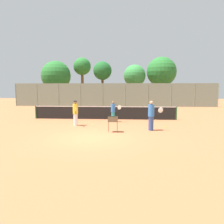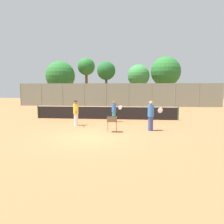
% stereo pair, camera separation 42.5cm
% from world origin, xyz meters
% --- Properties ---
extents(ground_plane, '(80.00, 80.00, 0.00)m').
position_xyz_m(ground_plane, '(0.00, 0.00, 0.00)').
color(ground_plane, '#B7663D').
extents(tennis_net, '(11.69, 0.10, 1.07)m').
position_xyz_m(tennis_net, '(0.00, 6.63, 0.56)').
color(tennis_net, '#26592D').
rests_on(tennis_net, ground_plane).
extents(back_fence, '(27.82, 0.08, 3.15)m').
position_xyz_m(back_fence, '(0.00, 18.77, 1.58)').
color(back_fence, gray).
rests_on(back_fence, ground_plane).
extents(tree_0, '(2.76, 2.76, 6.45)m').
position_xyz_m(tree_0, '(-1.88, 21.86, 5.00)').
color(tree_0, brown).
rests_on(tree_0, ground_plane).
extents(tree_1, '(2.82, 2.82, 7.40)m').
position_xyz_m(tree_1, '(-5.50, 24.57, 5.85)').
color(tree_1, brown).
rests_on(tree_1, ground_plane).
extents(tree_2, '(3.37, 3.37, 6.08)m').
position_xyz_m(tree_2, '(2.95, 23.12, 4.36)').
color(tree_2, brown).
rests_on(tree_2, ground_plane).
extents(tree_3, '(4.57, 4.57, 7.30)m').
position_xyz_m(tree_3, '(7.13, 23.77, 4.99)').
color(tree_3, brown).
rests_on(tree_3, ground_plane).
extents(tree_4, '(4.65, 4.65, 6.78)m').
position_xyz_m(tree_4, '(-9.52, 23.42, 4.44)').
color(tree_4, brown).
rests_on(tree_4, ground_plane).
extents(player_white_outfit, '(0.84, 0.41, 1.57)m').
position_xyz_m(player_white_outfit, '(0.80, 5.27, 0.81)').
color(player_white_outfit, teal).
rests_on(player_white_outfit, ground_plane).
extents(player_red_cap, '(0.93, 0.37, 1.80)m').
position_xyz_m(player_red_cap, '(3.31, 2.17, 0.92)').
color(player_red_cap, '#334C8C').
rests_on(player_red_cap, ground_plane).
extents(player_yellow_shirt, '(0.41, 0.88, 1.71)m').
position_xyz_m(player_yellow_shirt, '(-1.67, 3.52, 0.89)').
color(player_yellow_shirt, white).
rests_on(player_yellow_shirt, ground_plane).
extents(ball_cart, '(0.56, 0.41, 0.91)m').
position_xyz_m(ball_cart, '(1.02, 1.51, 0.69)').
color(ball_cart, brown).
rests_on(ball_cart, ground_plane).
extents(tennis_ball_0, '(0.07, 0.07, 0.07)m').
position_xyz_m(tennis_ball_0, '(-4.95, 5.91, 0.03)').
color(tennis_ball_0, '#D1E54C').
rests_on(tennis_ball_0, ground_plane).
extents(tennis_ball_1, '(0.07, 0.07, 0.07)m').
position_xyz_m(tennis_ball_1, '(4.26, 3.07, 0.03)').
color(tennis_ball_1, '#D1E54C').
rests_on(tennis_ball_1, ground_plane).
extents(tennis_ball_2, '(0.07, 0.07, 0.07)m').
position_xyz_m(tennis_ball_2, '(-2.21, 6.12, 0.03)').
color(tennis_ball_2, '#D1E54C').
rests_on(tennis_ball_2, ground_plane).
extents(tennis_ball_3, '(0.07, 0.07, 0.07)m').
position_xyz_m(tennis_ball_3, '(-0.50, 3.78, 0.03)').
color(tennis_ball_3, '#D1E54C').
rests_on(tennis_ball_3, ground_plane).
extents(tennis_ball_4, '(0.07, 0.07, 0.07)m').
position_xyz_m(tennis_ball_4, '(4.13, 6.30, 0.03)').
color(tennis_ball_4, '#D1E54C').
rests_on(tennis_ball_4, ground_plane).
extents(tennis_ball_5, '(0.07, 0.07, 0.07)m').
position_xyz_m(tennis_ball_5, '(0.65, 5.19, 0.03)').
color(tennis_ball_5, '#D1E54C').
rests_on(tennis_ball_5, ground_plane).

